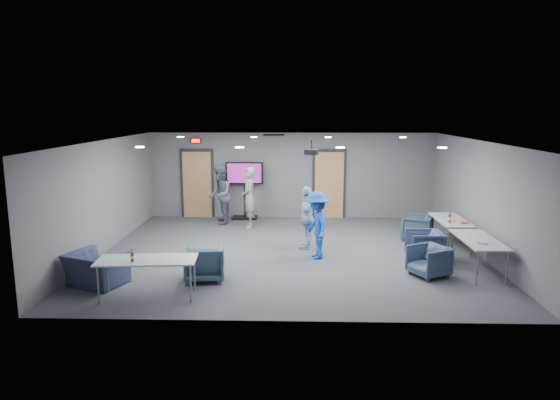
{
  "coord_description": "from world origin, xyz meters",
  "views": [
    {
      "loc": [
        0.09,
        -11.7,
        3.45
      ],
      "look_at": [
        -0.26,
        0.5,
        1.2
      ],
      "focal_mm": 32.0,
      "sensor_mm": 36.0,
      "label": 1
    }
  ],
  "objects_px": {
    "table_right_a": "(451,221)",
    "table_right_b": "(478,241)",
    "chair_front_b": "(96,269)",
    "bottle_right": "(450,218)",
    "bottle_front": "(132,257)",
    "person_a": "(249,197)",
    "chair_right_a": "(417,228)",
    "projector": "(312,152)",
    "tv_stand": "(245,187)",
    "person_c": "(307,217)",
    "chair_front_a": "(204,262)",
    "person_b": "(220,195)",
    "person_d": "(317,225)",
    "table_front_left": "(147,261)",
    "chair_right_c": "(429,261)",
    "chair_right_b": "(424,246)"
  },
  "relations": [
    {
      "from": "chair_right_a",
      "to": "tv_stand",
      "type": "bearing_deg",
      "value": -94.36
    },
    {
      "from": "person_b",
      "to": "table_right_b",
      "type": "height_order",
      "value": "person_b"
    },
    {
      "from": "table_front_left",
      "to": "bottle_front",
      "type": "bearing_deg",
      "value": -148.86
    },
    {
      "from": "person_d",
      "to": "chair_right_b",
      "type": "xyz_separation_m",
      "value": [
        2.46,
        -0.12,
        -0.44
      ]
    },
    {
      "from": "bottle_front",
      "to": "bottle_right",
      "type": "height_order",
      "value": "bottle_right"
    },
    {
      "from": "bottle_front",
      "to": "projector",
      "type": "bearing_deg",
      "value": 47.43
    },
    {
      "from": "person_b",
      "to": "chair_right_a",
      "type": "bearing_deg",
      "value": 63.44
    },
    {
      "from": "tv_stand",
      "to": "bottle_right",
      "type": "bearing_deg",
      "value": -34.09
    },
    {
      "from": "table_right_b",
      "to": "table_front_left",
      "type": "relative_size",
      "value": 0.95
    },
    {
      "from": "person_d",
      "to": "bottle_right",
      "type": "distance_m",
      "value": 3.28
    },
    {
      "from": "chair_right_a",
      "to": "chair_right_b",
      "type": "relative_size",
      "value": 0.97
    },
    {
      "from": "person_d",
      "to": "chair_right_b",
      "type": "bearing_deg",
      "value": 74.51
    },
    {
      "from": "table_right_a",
      "to": "table_right_b",
      "type": "xyz_separation_m",
      "value": [
        -0.0,
        -1.9,
        0.0
      ]
    },
    {
      "from": "bottle_front",
      "to": "person_a",
      "type": "bearing_deg",
      "value": 74.52
    },
    {
      "from": "chair_right_a",
      "to": "chair_right_c",
      "type": "relative_size",
      "value": 1.05
    },
    {
      "from": "person_d",
      "to": "chair_right_c",
      "type": "relative_size",
      "value": 2.23
    },
    {
      "from": "person_b",
      "to": "chair_right_c",
      "type": "distance_m",
      "value": 6.88
    },
    {
      "from": "table_right_a",
      "to": "tv_stand",
      "type": "distance_m",
      "value": 6.36
    },
    {
      "from": "person_a",
      "to": "chair_right_a",
      "type": "distance_m",
      "value": 4.8
    },
    {
      "from": "chair_right_a",
      "to": "projector",
      "type": "height_order",
      "value": "projector"
    },
    {
      "from": "table_front_left",
      "to": "person_b",
      "type": "bearing_deg",
      "value": 80.92
    },
    {
      "from": "chair_right_c",
      "to": "table_right_b",
      "type": "height_order",
      "value": "table_right_b"
    },
    {
      "from": "person_a",
      "to": "chair_front_a",
      "type": "relative_size",
      "value": 2.21
    },
    {
      "from": "person_a",
      "to": "chair_right_a",
      "type": "bearing_deg",
      "value": 63.75
    },
    {
      "from": "table_right_a",
      "to": "table_right_b",
      "type": "distance_m",
      "value": 1.9
    },
    {
      "from": "chair_front_b",
      "to": "bottle_right",
      "type": "height_order",
      "value": "bottle_right"
    },
    {
      "from": "person_b",
      "to": "table_right_b",
      "type": "distance_m",
      "value": 7.54
    },
    {
      "from": "chair_right_c",
      "to": "table_right_a",
      "type": "relative_size",
      "value": 0.42
    },
    {
      "from": "chair_front_b",
      "to": "table_right_a",
      "type": "xyz_separation_m",
      "value": [
        7.8,
        2.92,
        0.35
      ]
    },
    {
      "from": "person_c",
      "to": "chair_right_a",
      "type": "xyz_separation_m",
      "value": [
        2.94,
        0.86,
        -0.45
      ]
    },
    {
      "from": "person_b",
      "to": "chair_front_b",
      "type": "relative_size",
      "value": 1.74
    },
    {
      "from": "person_b",
      "to": "table_front_left",
      "type": "xyz_separation_m",
      "value": [
        -0.46,
        -6.0,
        -0.2
      ]
    },
    {
      "from": "person_c",
      "to": "table_front_left",
      "type": "distance_m",
      "value": 4.52
    },
    {
      "from": "person_a",
      "to": "table_right_a",
      "type": "xyz_separation_m",
      "value": [
        5.22,
        -2.07,
        -0.21
      ]
    },
    {
      "from": "person_a",
      "to": "chair_front_b",
      "type": "bearing_deg",
      "value": -37.05
    },
    {
      "from": "chair_front_b",
      "to": "bottle_right",
      "type": "relative_size",
      "value": 3.53
    },
    {
      "from": "table_right_a",
      "to": "projector",
      "type": "relative_size",
      "value": 4.51
    },
    {
      "from": "person_a",
      "to": "table_right_b",
      "type": "xyz_separation_m",
      "value": [
        5.22,
        -3.97,
        -0.2
      ]
    },
    {
      "from": "table_right_a",
      "to": "bottle_front",
      "type": "height_order",
      "value": "bottle_front"
    },
    {
      "from": "bottle_front",
      "to": "tv_stand",
      "type": "xyz_separation_m",
      "value": [
        1.34,
        6.9,
        0.2
      ]
    },
    {
      "from": "table_front_left",
      "to": "projector",
      "type": "distance_m",
      "value": 4.96
    },
    {
      "from": "table_right_b",
      "to": "table_front_left",
      "type": "xyz_separation_m",
      "value": [
        -6.6,
        -1.62,
        0.0
      ]
    },
    {
      "from": "chair_right_a",
      "to": "table_right_b",
      "type": "height_order",
      "value": "table_right_b"
    },
    {
      "from": "chair_front_a",
      "to": "chair_front_b",
      "type": "bearing_deg",
      "value": 3.63
    },
    {
      "from": "table_right_a",
      "to": "projector",
      "type": "bearing_deg",
      "value": 90.93
    },
    {
      "from": "person_c",
      "to": "chair_front_a",
      "type": "bearing_deg",
      "value": -35.12
    },
    {
      "from": "person_b",
      "to": "chair_front_a",
      "type": "bearing_deg",
      "value": -4.04
    },
    {
      "from": "table_right_b",
      "to": "table_front_left",
      "type": "height_order",
      "value": "same"
    },
    {
      "from": "chair_right_c",
      "to": "chair_right_b",
      "type": "bearing_deg",
      "value": 143.2
    },
    {
      "from": "person_d",
      "to": "bottle_right",
      "type": "height_order",
      "value": "person_d"
    }
  ]
}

